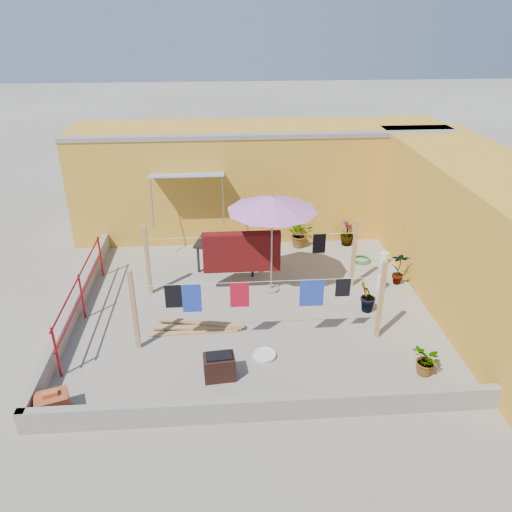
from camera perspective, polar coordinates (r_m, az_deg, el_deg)
name	(u,v)px	position (r m, az deg, el deg)	size (l,w,h in m)	color
ground	(255,306)	(11.78, -0.17, -5.75)	(80.00, 80.00, 0.00)	#9E998E
wall_back	(260,179)	(15.41, 0.44, 8.83)	(11.00, 3.27, 3.21)	gold
wall_right	(482,238)	(12.47, 24.41, 1.93)	(2.40, 9.00, 3.20)	gold
parapet_front	(270,408)	(8.82, 1.56, -17.00)	(8.30, 0.16, 0.44)	gray
parapet_left	(76,305)	(12.13, -19.86, -5.29)	(0.16, 7.30, 0.44)	gray
red_railing	(81,290)	(11.65, -19.38, -3.70)	(0.05, 4.20, 1.10)	#A01019
clothesline_rig	(244,257)	(11.77, -1.38, -0.12)	(5.09, 2.35, 1.80)	tan
patio_umbrella	(272,204)	(11.43, 1.87, 5.93)	(2.25, 2.25, 2.54)	gray
outdoor_table	(228,245)	(13.14, -3.24, 1.28)	(1.81, 1.21, 0.78)	black
brick_stack	(53,404)	(9.56, -22.24, -15.43)	(0.65, 0.55, 0.48)	#A24825
lumber_pile	(197,327)	(11.02, -6.71, -8.10)	(2.07, 0.59, 0.12)	tan
brazier	(219,367)	(9.61, -4.21, -12.48)	(0.62, 0.44, 0.52)	black
white_basin	(264,355)	(10.21, 0.97, -11.24)	(0.48, 0.48, 0.08)	silver
water_jug_a	(384,258)	(14.09, 14.44, -0.21)	(0.22, 0.22, 0.35)	silver
water_jug_b	(381,282)	(12.84, 14.13, -2.90)	(0.23, 0.23, 0.37)	silver
green_hose	(361,260)	(14.11, 11.96, -0.41)	(0.54, 0.54, 0.08)	#1A7928
plant_back_a	(300,234)	(14.57, 5.08, 2.58)	(0.72, 0.63, 0.81)	#1B5719
plant_back_b	(347,233)	(14.87, 10.37, 2.56)	(0.41, 0.41, 0.73)	#1B5719
plant_right_a	(399,268)	(13.01, 16.06, -1.30)	(0.47, 0.32, 0.90)	#1B5719
plant_right_b	(367,297)	(11.66, 12.57, -4.55)	(0.44, 0.35, 0.80)	#1B5719
plant_right_c	(427,361)	(10.15, 19.00, -11.28)	(0.57, 0.49, 0.63)	#1B5719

